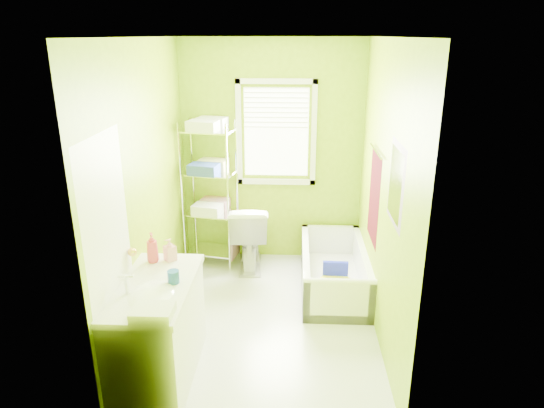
{
  "coord_description": "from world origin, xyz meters",
  "views": [
    {
      "loc": [
        0.27,
        -4.08,
        2.62
      ],
      "look_at": [
        0.06,
        0.25,
        1.1
      ],
      "focal_mm": 32.0,
      "sensor_mm": 36.0,
      "label": 1
    }
  ],
  "objects_px": {
    "toilet": "(249,235)",
    "wire_shelf_unit": "(211,178)",
    "vanity": "(158,328)",
    "bathtub": "(334,276)"
  },
  "relations": [
    {
      "from": "vanity",
      "to": "wire_shelf_unit",
      "type": "xyz_separation_m",
      "value": [
        0.09,
        2.08,
        0.63
      ]
    },
    {
      "from": "toilet",
      "to": "vanity",
      "type": "bearing_deg",
      "value": 71.29
    },
    {
      "from": "toilet",
      "to": "wire_shelf_unit",
      "type": "distance_m",
      "value": 0.8
    },
    {
      "from": "toilet",
      "to": "vanity",
      "type": "xyz_separation_m",
      "value": [
        -0.53,
        -2.01,
        0.04
      ]
    },
    {
      "from": "toilet",
      "to": "wire_shelf_unit",
      "type": "xyz_separation_m",
      "value": [
        -0.43,
        0.07,
        0.67
      ]
    },
    {
      "from": "toilet",
      "to": "vanity",
      "type": "distance_m",
      "value": 2.08
    },
    {
      "from": "wire_shelf_unit",
      "to": "toilet",
      "type": "bearing_deg",
      "value": -8.56
    },
    {
      "from": "wire_shelf_unit",
      "to": "bathtub",
      "type": "bearing_deg",
      "value": -22.4
    },
    {
      "from": "vanity",
      "to": "bathtub",
      "type": "bearing_deg",
      "value": 45.17
    },
    {
      "from": "bathtub",
      "to": "vanity",
      "type": "distance_m",
      "value": 2.13
    }
  ]
}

